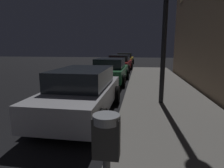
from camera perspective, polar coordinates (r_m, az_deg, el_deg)
The scene contains 5 objects.
parking_meter at distance 1.47m, azimuth -1.69°, elevation -22.37°, with size 0.19×0.19×1.45m.
car_silver at distance 5.88m, azimuth -8.85°, elevation -2.30°, with size 2.00×4.33×1.43m.
car_green at distance 11.30m, azimuth -0.51°, elevation 4.12°, with size 2.09×4.24×1.43m.
car_red at distance 16.79m, azimuth 2.38°, elevation 6.34°, with size 2.20×4.35×1.43m.
car_yellow_cab at distance 23.11m, azimuth 4.01°, elevation 7.59°, with size 2.10×4.34×1.43m.
Camera 1 is at (4.55, -0.80, 2.05)m, focal length 30.14 mm.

